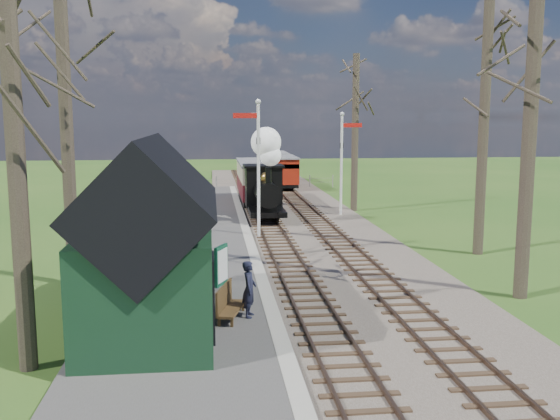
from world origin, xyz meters
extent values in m
plane|color=#2C571B|center=(0.00, 0.00, 0.00)|extent=(140.00, 140.00, 0.00)
ellipsoid|color=#385B23|center=(-25.00, 60.00, -14.76)|extent=(57.60, 36.00, 16.20)
ellipsoid|color=#385B23|center=(10.00, 65.00, -18.04)|extent=(70.40, 44.00, 19.80)
ellipsoid|color=#385B23|center=(35.00, 58.00, -13.12)|extent=(51.20, 32.00, 14.40)
ellipsoid|color=#385B23|center=(-8.00, 70.00, -16.40)|extent=(64.00, 40.00, 18.00)
cube|color=brown|center=(1.30, 22.00, 0.05)|extent=(8.00, 60.00, 0.10)
cube|color=brown|center=(-0.50, 22.00, 0.14)|extent=(0.07, 60.00, 0.12)
cube|color=brown|center=(0.50, 22.00, 0.14)|extent=(0.07, 60.00, 0.12)
cube|color=#38281C|center=(0.00, 22.00, 0.10)|extent=(1.60, 60.00, 0.09)
cube|color=brown|center=(2.10, 22.00, 0.14)|extent=(0.07, 60.00, 0.12)
cube|color=brown|center=(3.10, 22.00, 0.14)|extent=(0.07, 60.00, 0.12)
cube|color=#38281C|center=(2.60, 22.00, 0.10)|extent=(1.60, 60.00, 0.09)
cube|color=#474442|center=(-3.50, 14.00, 0.10)|extent=(5.00, 44.00, 0.20)
cube|color=#B2AD9E|center=(-1.20, 14.00, 0.10)|extent=(0.40, 44.00, 0.21)
cube|color=black|center=(-4.30, 4.00, 1.50)|extent=(3.00, 6.00, 2.60)
cube|color=black|center=(-4.30, 4.00, 3.35)|extent=(3.25, 6.30, 3.25)
cube|color=black|center=(-2.78, 3.00, 1.20)|extent=(0.06, 1.20, 2.00)
cylinder|color=silver|center=(-0.70, 16.00, 3.00)|extent=(0.14, 0.14, 6.00)
sphere|color=silver|center=(-0.70, 16.00, 6.10)|extent=(0.24, 0.24, 0.24)
cube|color=#B7140F|center=(-1.25, 16.00, 5.50)|extent=(1.10, 0.08, 0.22)
cube|color=black|center=(-0.70, 16.00, 4.40)|extent=(0.18, 0.06, 0.30)
cylinder|color=silver|center=(4.30, 22.00, 2.75)|extent=(0.14, 0.14, 5.50)
sphere|color=silver|center=(4.30, 22.00, 5.60)|extent=(0.24, 0.24, 0.24)
cube|color=#B7140F|center=(4.85, 22.00, 5.00)|extent=(1.10, 0.08, 0.22)
cube|color=black|center=(4.30, 22.00, 3.90)|extent=(0.18, 0.06, 0.30)
cylinder|color=#382D23|center=(-6.80, 2.00, 4.50)|extent=(0.39, 0.39, 9.00)
cylinder|color=#382D23|center=(-7.30, 9.00, 5.50)|extent=(0.41, 0.41, 11.00)
cylinder|color=#382D23|center=(6.50, 6.00, 6.00)|extent=(0.42, 0.42, 12.00)
cylinder|color=#382D23|center=(7.80, 12.00, 5.00)|extent=(0.40, 0.40, 10.00)
cylinder|color=#382D23|center=(5.50, 24.00, 4.50)|extent=(0.39, 0.39, 9.00)
cube|color=slate|center=(0.30, 36.00, 0.75)|extent=(12.60, 0.02, 0.01)
cube|color=slate|center=(0.30, 36.00, 0.45)|extent=(12.60, 0.02, 0.02)
cylinder|color=slate|center=(0.30, 36.00, 0.50)|extent=(0.08, 0.08, 1.00)
cube|color=black|center=(0.00, 20.56, 0.68)|extent=(1.80, 4.24, 0.26)
cylinder|color=black|center=(0.00, 19.92, 1.63)|extent=(1.16, 2.75, 1.16)
cube|color=black|center=(0.00, 21.83, 1.74)|extent=(1.91, 1.69, 2.12)
cylinder|color=black|center=(0.00, 18.86, 2.58)|extent=(0.30, 0.30, 0.85)
sphere|color=gold|center=(0.00, 20.24, 2.37)|extent=(0.55, 0.55, 0.55)
sphere|color=white|center=(0.10, 18.86, 3.59)|extent=(1.06, 1.06, 1.06)
sphere|color=white|center=(-0.10, 18.97, 4.22)|extent=(1.48, 1.48, 1.48)
cylinder|color=black|center=(-0.50, 19.29, 0.54)|extent=(0.11, 0.68, 0.68)
cylinder|color=black|center=(0.50, 19.29, 0.54)|extent=(0.11, 0.68, 0.68)
cube|color=black|center=(0.00, 26.56, 0.57)|extent=(2.01, 7.41, 0.32)
cube|color=#5A141C|center=(0.00, 26.56, 1.21)|extent=(2.12, 7.41, 0.95)
cube|color=beige|center=(0.00, 26.56, 2.16)|extent=(2.12, 7.41, 0.95)
cube|color=slate|center=(0.00, 26.56, 2.69)|extent=(2.22, 7.62, 0.13)
cube|color=black|center=(2.60, 34.96, 0.52)|extent=(1.73, 4.57, 0.27)
cube|color=maroon|center=(2.60, 34.96, 1.07)|extent=(1.83, 4.57, 0.82)
cube|color=beige|center=(2.60, 34.96, 1.89)|extent=(1.83, 4.57, 0.82)
cube|color=slate|center=(2.60, 34.96, 2.35)|extent=(1.92, 4.75, 0.11)
cube|color=black|center=(2.60, 40.46, 0.52)|extent=(1.73, 4.57, 0.27)
cube|color=maroon|center=(2.60, 40.46, 1.07)|extent=(1.83, 4.57, 0.82)
cube|color=beige|center=(2.60, 40.46, 1.89)|extent=(1.83, 4.57, 0.82)
cube|color=slate|center=(2.60, 40.46, 2.35)|extent=(1.92, 4.75, 0.11)
cube|color=#0F462E|center=(-2.52, 7.72, 0.83)|extent=(0.43, 0.82, 1.26)
cube|color=silver|center=(-2.47, 7.70, 0.83)|extent=(0.33, 0.69, 1.03)
cube|color=#483319|center=(-2.31, 4.38, 0.45)|extent=(0.83, 1.61, 0.07)
cube|color=#483319|center=(-2.50, 4.43, 0.75)|extent=(0.46, 1.51, 0.66)
cube|color=#483319|center=(-2.15, 3.71, 0.31)|extent=(0.07, 0.07, 0.22)
cube|color=#483319|center=(-2.48, 5.04, 0.31)|extent=(0.07, 0.07, 0.22)
imported|color=black|center=(-1.84, 4.47, 0.95)|extent=(0.46, 0.61, 1.51)
camera|label=1|loc=(-2.79, -11.44, 5.43)|focal=40.00mm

